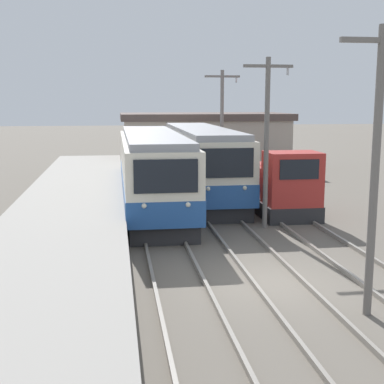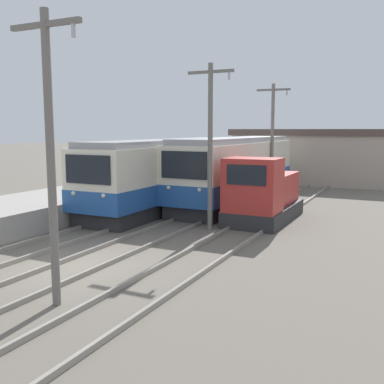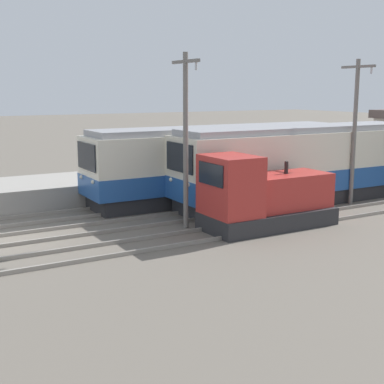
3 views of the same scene
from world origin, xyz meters
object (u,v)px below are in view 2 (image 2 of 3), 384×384
Objects in this scene: shunting_locomotive at (263,195)px; commuter_train_left at (171,175)px; catenary_mast_near at (51,149)px; commuter_train_center at (237,172)px; catenary_mast_far at (272,137)px; catenary_mast_mid at (210,140)px.

commuter_train_left is at bearing 162.52° from shunting_locomotive.
commuter_train_center is at bearing 95.24° from catenary_mast_near.
shunting_locomotive is 12.17m from catenary_mast_near.
shunting_locomotive is 7.14m from catenary_mast_far.
catenary_mast_near and catenary_mast_mid have the same top height.
commuter_train_left is 2.08× the size of catenary_mast_mid.
commuter_train_left is 2.08× the size of catenary_mast_far.
catenary_mast_near is at bearing -84.76° from commuter_train_center.
catenary_mast_near reaches higher than commuter_train_center.
catenary_mast_near reaches higher than commuter_train_left.
shunting_locomotive is (5.80, -1.83, -0.50)m from commuter_train_left.
commuter_train_center is 1.98× the size of catenary_mast_far.
catenary_mast_far reaches higher than commuter_train_center.
catenary_mast_mid is at bearing -119.36° from shunting_locomotive.
commuter_train_center is 2.48× the size of shunting_locomotive.
catenary_mast_mid reaches higher than commuter_train_center.
catenary_mast_mid is at bearing -46.11° from commuter_train_left.
catenary_mast_near is at bearing -90.00° from catenary_mast_mid.
commuter_train_left is at bearing -132.62° from catenary_mast_far.
commuter_train_left is 6.10m from shunting_locomotive.
shunting_locomotive is at bearing 82.80° from catenary_mast_near.
catenary_mast_far is at bearing 90.00° from catenary_mast_near.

